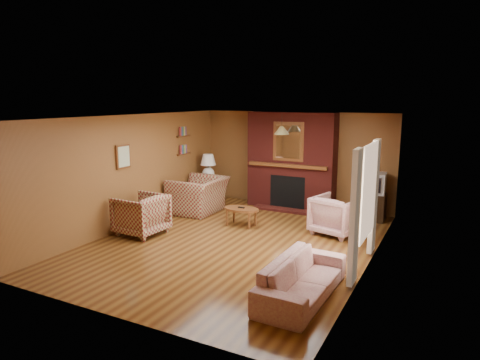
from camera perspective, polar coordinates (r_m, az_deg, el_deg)
The scene contains 20 objects.
floor at distance 8.35m, azimuth -0.58°, elevation -8.26°, with size 6.50×6.50×0.00m, color #4B2810.
ceiling at distance 7.90m, azimuth -0.61°, elevation 8.42°, with size 6.50×6.50×0.00m, color silver.
wall_back at distance 10.98m, azimuth 7.34°, elevation 2.73°, with size 6.50×6.50×0.00m, color brown.
wall_front at distance 5.46m, azimuth -16.78°, elevation -5.98°, with size 6.50×6.50×0.00m, color brown.
wall_left at distance 9.45m, azimuth -14.14°, elevation 1.17°, with size 6.50×6.50×0.00m, color brown.
wall_right at distance 7.25m, azimuth 17.19°, elevation -1.88°, with size 6.50×6.50×0.00m, color brown.
fireplace at distance 10.74m, azimuth 6.85°, elevation 2.46°, with size 2.20×0.82×2.40m.
window_right at distance 7.08m, azimuth 16.49°, elevation -2.75°, with size 0.10×1.85×2.00m.
bookshelf at distance 10.84m, azimuth -7.39°, elevation 5.11°, with size 0.09×0.55×0.71m.
botanical_print at distance 9.15m, azimuth -15.31°, elevation 3.03°, with size 0.05×0.40×0.50m.
pendant_light at distance 10.01m, azimuth 5.58°, elevation 6.60°, with size 0.36×0.36×0.48m.
plaid_loveseat at distance 10.44m, azimuth -5.58°, elevation -2.00°, with size 1.29×1.13×0.84m, color maroon.
plaid_armchair at distance 8.94m, azimuth -13.07°, elevation -4.50°, with size 0.88×0.90×0.82m, color maroon.
floral_sofa at distance 6.17m, azimuth 8.31°, elevation -12.81°, with size 1.87×0.73×0.55m, color #C0B495.
floral_armchair at distance 8.93m, azimuth 12.69°, elevation -4.61°, with size 0.84×0.87×0.79m, color #C0B495.
coffee_table at distance 9.27m, azimuth 0.18°, elevation -4.08°, with size 0.79×0.49×0.42m.
side_table at distance 11.32m, azimuth -4.22°, elevation -1.50°, with size 0.47×0.47×0.63m, color brown.
table_lamp at distance 11.20m, azimuth -4.27°, elevation 1.95°, with size 0.41×0.41×0.67m.
tv_stand at distance 10.21m, azimuth 17.23°, elevation -3.39°, with size 0.57×0.52×0.62m, color black.
crt_tv at distance 10.09m, azimuth 17.40°, elevation -0.39°, with size 0.55×0.54×0.47m.
Camera 1 is at (3.68, -6.98, 2.74)m, focal length 32.00 mm.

